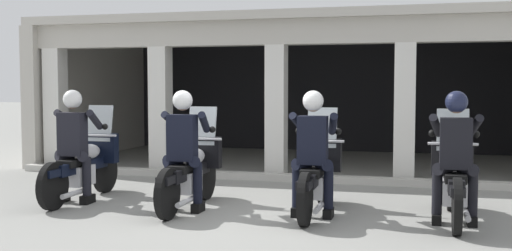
% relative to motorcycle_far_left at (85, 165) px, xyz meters
% --- Properties ---
extents(ground_plane, '(80.00, 80.00, 0.00)m').
position_rel_motorcycle_far_left_xyz_m(ground_plane, '(2.54, 2.51, -0.50)').
color(ground_plane, gray).
extents(station_building, '(10.10, 5.25, 2.96)m').
position_rel_motorcycle_far_left_xyz_m(station_building, '(2.16, 5.53, 1.42)').
color(station_building, black).
rests_on(station_building, ground).
extents(kerb_strip, '(9.60, 0.24, 0.12)m').
position_rel_motorcycle_far_left_xyz_m(kerb_strip, '(2.16, 2.41, -0.44)').
color(kerb_strip, '#B7B5AD').
rests_on(kerb_strip, ground).
extents(motorcycle_far_left, '(0.62, 2.04, 1.35)m').
position_rel_motorcycle_far_left_xyz_m(motorcycle_far_left, '(0.00, 0.00, 0.00)').
color(motorcycle_far_left, black).
rests_on(motorcycle_far_left, ground).
extents(police_officer_far_left, '(0.63, 0.61, 1.58)m').
position_rel_motorcycle_far_left_xyz_m(police_officer_far_left, '(-0.00, -0.28, 0.44)').
color(police_officer_far_left, black).
rests_on(police_officer_far_left, ground).
extents(motorcycle_center_left, '(0.62, 2.04, 1.35)m').
position_rel_motorcycle_far_left_xyz_m(motorcycle_center_left, '(1.69, -0.15, 0.00)').
color(motorcycle_center_left, black).
rests_on(motorcycle_center_left, ground).
extents(police_officer_center_left, '(0.63, 0.61, 1.58)m').
position_rel_motorcycle_far_left_xyz_m(police_officer_center_left, '(1.69, -0.43, 0.44)').
color(police_officer_center_left, black).
rests_on(police_officer_center_left, ground).
extents(motorcycle_center_right, '(0.62, 2.04, 1.35)m').
position_rel_motorcycle_far_left_xyz_m(motorcycle_center_right, '(3.38, -0.06, 0.00)').
color(motorcycle_center_right, black).
rests_on(motorcycle_center_right, ground).
extents(police_officer_center_right, '(0.63, 0.61, 1.58)m').
position_rel_motorcycle_far_left_xyz_m(police_officer_center_right, '(3.38, -0.35, 0.44)').
color(police_officer_center_right, black).
rests_on(police_officer_center_right, ground).
extents(motorcycle_far_right, '(0.62, 2.04, 1.35)m').
position_rel_motorcycle_far_left_xyz_m(motorcycle_far_right, '(5.08, -0.05, 0.00)').
color(motorcycle_far_right, black).
rests_on(motorcycle_far_right, ground).
extents(police_officer_far_right, '(0.63, 0.61, 1.58)m').
position_rel_motorcycle_far_left_xyz_m(police_officer_far_right, '(5.08, -0.33, 0.44)').
color(police_officer_far_right, black).
rests_on(police_officer_far_right, ground).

